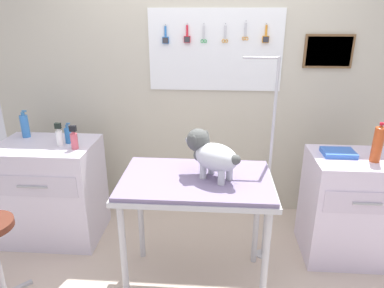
{
  "coord_description": "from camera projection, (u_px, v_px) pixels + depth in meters",
  "views": [
    {
      "loc": [
        0.1,
        -1.9,
        1.89
      ],
      "look_at": [
        -0.05,
        0.2,
        1.09
      ],
      "focal_mm": 32.4,
      "sensor_mm": 36.0,
      "label": 1
    }
  ],
  "objects": [
    {
      "name": "soda_bottle",
      "position": [
        378.0,
        144.0,
        2.5
      ],
      "size": [
        0.07,
        0.07,
        0.3
      ],
      "color": "#B8471D",
      "rests_on": "cabinet_right"
    },
    {
      "name": "rear_wall_panel",
      "position": [
        206.0,
        96.0,
        3.23
      ],
      "size": [
        4.0,
        0.11,
        2.3
      ],
      "color": "#BEB8A3",
      "rests_on": "ground"
    },
    {
      "name": "grooming_table",
      "position": [
        196.0,
        190.0,
        2.33
      ],
      "size": [
        1.03,
        0.64,
        0.87
      ],
      "color": "#B7B7BC",
      "rests_on": "ground"
    },
    {
      "name": "grooming_arm",
      "position": [
        268.0,
        173.0,
        2.62
      ],
      "size": [
        0.3,
        0.11,
        1.62
      ],
      "color": "#B7B7BC",
      "rests_on": "ground"
    },
    {
      "name": "shampoo_bottle",
      "position": [
        25.0,
        126.0,
        2.98
      ],
      "size": [
        0.07,
        0.07,
        0.24
      ],
      "color": "#3778C6",
      "rests_on": "counter_left"
    },
    {
      "name": "counter_left",
      "position": [
        53.0,
        191.0,
        3.01
      ],
      "size": [
        0.8,
        0.58,
        0.88
      ],
      "color": "silver",
      "rests_on": "ground"
    },
    {
      "name": "supply_tray",
      "position": [
        338.0,
        153.0,
        2.65
      ],
      "size": [
        0.24,
        0.18,
        0.04
      ],
      "color": "blue",
      "rests_on": "cabinet_right"
    },
    {
      "name": "spray_bottle_short",
      "position": [
        74.0,
        139.0,
        2.73
      ],
      "size": [
        0.06,
        0.06,
        0.19
      ],
      "color": "#D15665",
      "rests_on": "counter_left"
    },
    {
      "name": "cabinet_right",
      "position": [
        349.0,
        207.0,
        2.77
      ],
      "size": [
        0.68,
        0.54,
        0.87
      ],
      "color": "silver",
      "rests_on": "ground"
    },
    {
      "name": "conditioner_bottle",
      "position": [
        68.0,
        135.0,
        2.85
      ],
      "size": [
        0.05,
        0.05,
        0.17
      ],
      "color": "#3075C0",
      "rests_on": "counter_left"
    },
    {
      "name": "dog",
      "position": [
        211.0,
        153.0,
        2.26
      ],
      "size": [
        0.4,
        0.34,
        0.31
      ],
      "color": "silver",
      "rests_on": "grooming_table"
    },
    {
      "name": "pump_bottle_white",
      "position": [
        59.0,
        136.0,
        2.79
      ],
      "size": [
        0.05,
        0.05,
        0.19
      ],
      "color": "white",
      "rests_on": "counter_left"
    }
  ]
}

